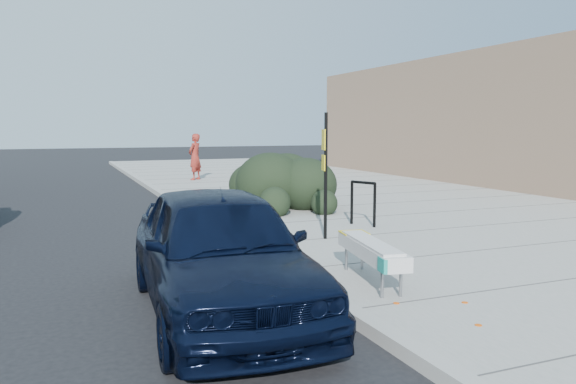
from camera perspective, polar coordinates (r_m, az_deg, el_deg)
name	(u,v)px	position (r m, az deg, el deg)	size (l,w,h in m)	color
ground	(289,280)	(8.64, 0.12, -8.92)	(120.00, 120.00, 0.00)	black
sidewalk_near	(409,210)	(15.60, 12.18, -1.82)	(11.20, 50.00, 0.15)	gray
curb_near	(207,223)	(13.27, -8.19, -3.14)	(0.22, 50.00, 0.17)	#9E9E99
bench	(371,250)	(7.94, 8.47, -5.88)	(0.73, 1.93, 0.58)	gray
bike_rack	(363,199)	(12.46, 7.64, -0.70)	(0.31, 0.63, 0.99)	black
sign_post	(325,167)	(10.82, 3.77, 2.50)	(0.12, 0.28, 2.44)	black
hedge	(284,174)	(15.89, -0.43, 1.84)	(2.26, 4.52, 1.70)	black
sedan_navy	(220,250)	(7.04, -6.93, -5.87)	(1.88, 4.67, 1.59)	black
pedestrian	(195,157)	(23.57, -9.44, 3.55)	(0.70, 0.46, 1.91)	maroon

